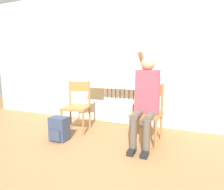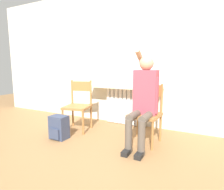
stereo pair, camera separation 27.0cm
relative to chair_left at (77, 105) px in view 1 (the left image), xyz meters
The scene contains 10 objects.
ground_plane 0.91m from the chair_left, 35.66° to the right, with size 12.00×12.00×0.00m, color olive.
wall_with_window 1.34m from the chair_left, 50.38° to the left, with size 7.00×0.06×2.70m.
radiator 0.95m from the chair_left, 47.36° to the left, with size 0.82×0.08×0.75m.
windowsill 0.92m from the chair_left, 42.33° to the left, with size 1.49×0.32×0.05m.
window_glass 1.42m from the chair_left, 49.07° to the left, with size 1.43×0.01×1.39m.
chair_left is the anchor object (origin of this frame).
chair_right 1.27m from the chair_left, ahead, with size 0.46×0.46×0.90m.
person 1.30m from the chair_left, ahead, with size 0.36×0.98×1.43m.
cat 1.33m from the chair_left, 27.97° to the left, with size 0.47×0.11×0.22m.
backpack 0.58m from the chair_left, 91.26° to the right, with size 0.28×0.23×0.38m.
Camera 1 is at (1.19, -2.35, 1.16)m, focal length 30.00 mm.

